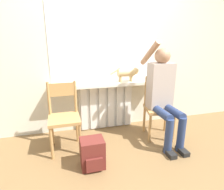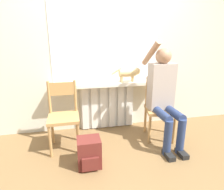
% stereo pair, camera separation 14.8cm
% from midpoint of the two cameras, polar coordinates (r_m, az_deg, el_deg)
% --- Properties ---
extents(ground_plane, '(12.00, 12.00, 0.00)m').
position_cam_midpoint_polar(ground_plane, '(2.25, 6.60, -22.33)').
color(ground_plane, brown).
extents(wall_with_window, '(7.00, 0.06, 2.70)m').
position_cam_midpoint_polar(wall_with_window, '(2.94, -0.37, 15.45)').
color(wall_with_window, beige).
rests_on(wall_with_window, ground_plane).
extents(radiator, '(0.86, 0.08, 0.73)m').
position_cam_midpoint_polar(radiator, '(3.05, -0.03, -3.47)').
color(radiator, silver).
rests_on(radiator, ground_plane).
extents(windowsill, '(1.70, 0.23, 0.05)m').
position_cam_midpoint_polar(windowsill, '(2.87, 0.25, 3.36)').
color(windowsill, white).
rests_on(windowsill, radiator).
extents(window_glass, '(1.63, 0.01, 1.17)m').
position_cam_midpoint_polar(window_glass, '(2.91, -0.22, 15.66)').
color(window_glass, white).
rests_on(window_glass, windowsill).
extents(chair_left, '(0.39, 0.39, 0.89)m').
position_cam_midpoint_polar(chair_left, '(2.51, -12.96, -5.94)').
color(chair_left, '#B2844C').
rests_on(chair_left, ground_plane).
extents(chair_right, '(0.46, 0.46, 0.89)m').
position_cam_midpoint_polar(chair_right, '(2.82, 15.72, -3.66)').
color(chair_right, '#B2844C').
rests_on(chair_right, ground_plane).
extents(person, '(0.36, 0.99, 1.42)m').
position_cam_midpoint_polar(person, '(2.65, 17.09, 0.85)').
color(person, navy).
rests_on(person, ground_plane).
extents(cat, '(0.47, 0.12, 0.23)m').
position_cam_midpoint_polar(cat, '(2.90, 6.77, 6.73)').
color(cat, '#DBB77A').
rests_on(cat, windowsill).
extents(backpack, '(0.26, 0.26, 0.34)m').
position_cam_midpoint_polar(backpack, '(2.24, -5.01, -17.15)').
color(backpack, maroon).
rests_on(backpack, ground_plane).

